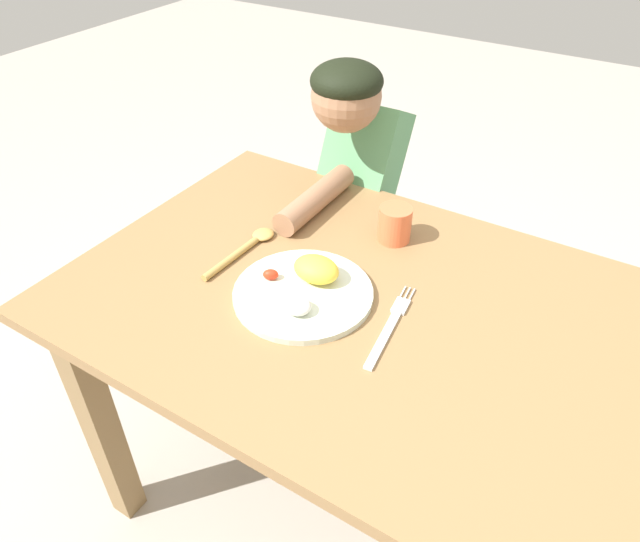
# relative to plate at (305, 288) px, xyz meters

# --- Properties ---
(ground_plane) EXTENTS (8.00, 8.00, 0.00)m
(ground_plane) POSITION_rel_plate_xyz_m (0.11, 0.04, -0.71)
(ground_plane) COLOR #AAA296
(dining_table) EXTENTS (1.14, 0.76, 0.70)m
(dining_table) POSITION_rel_plate_xyz_m (0.11, 0.04, -0.13)
(dining_table) COLOR olive
(dining_table) RESTS_ON ground_plane
(plate) EXTENTS (0.26, 0.26, 0.06)m
(plate) POSITION_rel_plate_xyz_m (0.00, 0.00, 0.00)
(plate) COLOR silver
(plate) RESTS_ON dining_table
(fork) EXTENTS (0.05, 0.23, 0.01)m
(fork) POSITION_rel_plate_xyz_m (0.18, 0.00, -0.01)
(fork) COLOR silver
(fork) RESTS_ON dining_table
(spoon) EXTENTS (0.05, 0.21, 0.01)m
(spoon) POSITION_rel_plate_xyz_m (-0.18, 0.06, -0.01)
(spoon) COLOR tan
(spoon) RESTS_ON dining_table
(drinking_cup) EXTENTS (0.07, 0.07, 0.08)m
(drinking_cup) POSITION_rel_plate_xyz_m (0.06, 0.25, 0.02)
(drinking_cup) COLOR #EC6A40
(drinking_cup) RESTS_ON dining_table
(person) EXTENTS (0.19, 0.47, 1.00)m
(person) POSITION_rel_plate_xyz_m (-0.14, 0.48, -0.16)
(person) COLOR #484470
(person) RESTS_ON ground_plane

